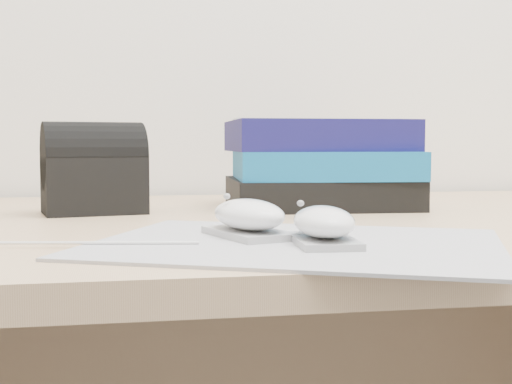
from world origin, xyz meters
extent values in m
cube|color=tan|center=(0.00, 1.58, 0.71)|extent=(1.60, 0.80, 0.03)
cube|color=gray|center=(-0.06, 1.33, 0.73)|extent=(0.46, 0.42, 0.00)
cube|color=#A5A5A8|center=(-0.10, 1.37, 0.74)|extent=(0.09, 0.12, 0.01)
ellipsoid|color=white|center=(-0.10, 1.37, 0.76)|extent=(0.09, 0.12, 0.03)
ellipsoid|color=gray|center=(-0.12, 1.37, 0.77)|extent=(0.01, 0.01, 0.01)
cube|color=#9D9D9F|center=(-0.04, 1.31, 0.74)|extent=(0.06, 0.10, 0.01)
ellipsoid|color=white|center=(-0.04, 1.31, 0.75)|extent=(0.06, 0.10, 0.03)
ellipsoid|color=gray|center=(-0.06, 1.31, 0.77)|extent=(0.01, 0.01, 0.01)
cylinder|color=white|center=(-0.26, 1.34, 0.73)|extent=(0.22, 0.04, 0.00)
cube|color=black|center=(0.07, 1.70, 0.75)|extent=(0.27, 0.22, 0.04)
cube|color=#0E619E|center=(0.07, 1.70, 0.79)|extent=(0.27, 0.22, 0.04)
cube|color=#13114D|center=(0.06, 1.70, 0.84)|extent=(0.26, 0.21, 0.04)
cube|color=silver|center=(0.06, 1.68, 0.86)|extent=(0.26, 0.06, 0.00)
cube|color=black|center=(-0.26, 1.67, 0.77)|extent=(0.15, 0.12, 0.08)
cylinder|color=black|center=(-0.26, 1.67, 0.81)|extent=(0.15, 0.12, 0.09)
camera|label=1|loc=(-0.22, 0.68, 0.83)|focal=50.00mm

